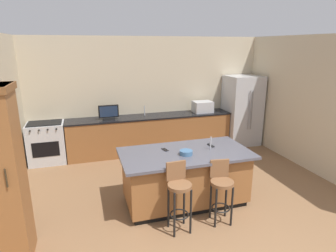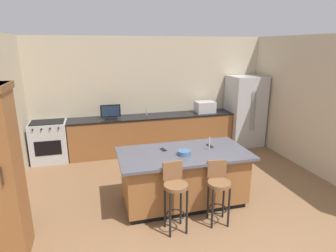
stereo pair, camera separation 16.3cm
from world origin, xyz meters
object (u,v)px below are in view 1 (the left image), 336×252
at_px(range_oven, 47,143).
at_px(bar_stool_right, 221,187).
at_px(kitchen_island, 185,177).
at_px(microwave, 203,107).
at_px(tv_remote, 211,145).
at_px(tv_monitor, 109,113).
at_px(bar_stool_left, 179,191).
at_px(cell_phone, 165,150).
at_px(refrigerator, 242,110).
at_px(fruit_bowl, 186,153).

xyz_separation_m(range_oven, bar_stool_right, (2.71, -3.19, 0.10)).
distance_m(kitchen_island, range_oven, 3.48).
distance_m(microwave, tv_remote, 2.54).
height_order(range_oven, bar_stool_right, bar_stool_right).
xyz_separation_m(kitchen_island, tv_monitor, (-0.99, 2.48, 0.61)).
height_order(bar_stool_right, tv_remote, bar_stool_right).
height_order(bar_stool_left, tv_remote, bar_stool_left).
bearing_deg(cell_phone, range_oven, 120.18).
distance_m(refrigerator, bar_stool_right, 3.81).
distance_m(fruit_bowl, tv_remote, 0.61).
bearing_deg(kitchen_island, fruit_bowl, -106.58).
bearing_deg(cell_phone, refrigerator, 27.13).
height_order(range_oven, fruit_bowl, fruit_bowl).
bearing_deg(bar_stool_left, kitchen_island, 60.16).
height_order(bar_stool_left, bar_stool_right, bar_stool_left).
relative_size(bar_stool_right, tv_remote, 5.61).
xyz_separation_m(refrigerator, bar_stool_left, (-2.85, -3.12, -0.30)).
bearing_deg(tv_monitor, range_oven, 177.93).
distance_m(microwave, bar_stool_left, 3.68).
relative_size(refrigerator, cell_phone, 12.16).
bearing_deg(kitchen_island, bar_stool_right, -64.14).
distance_m(range_oven, tv_monitor, 1.53).
bearing_deg(fruit_bowl, tv_monitor, 110.18).
bearing_deg(refrigerator, bar_stool_right, -125.04).
xyz_separation_m(range_oven, bar_stool_left, (2.04, -3.21, 0.15)).
bearing_deg(refrigerator, bar_stool_left, -132.39).
distance_m(range_oven, bar_stool_left, 3.80).
bearing_deg(bar_stool_left, fruit_bowl, 58.21).
bearing_deg(refrigerator, tv_monitor, 179.46).
relative_size(range_oven, cell_phone, 6.25).
distance_m(bar_stool_right, cell_phone, 1.11).
bearing_deg(bar_stool_right, cell_phone, 133.46).
height_order(tv_monitor, tv_remote, tv_monitor).
distance_m(refrigerator, range_oven, 4.91).
xyz_separation_m(tv_monitor, fruit_bowl, (0.95, -2.59, -0.13)).
relative_size(kitchen_island, refrigerator, 1.17).
bearing_deg(microwave, tv_monitor, -178.76).
bearing_deg(cell_phone, fruit_bowl, -61.14).
bearing_deg(microwave, bar_stool_left, -118.62).
bearing_deg(tv_remote, microwave, 62.71).
relative_size(microwave, tv_monitor, 1.04).
xyz_separation_m(bar_stool_right, tv_remote, (0.20, 0.81, 0.35)).
height_order(tv_monitor, cell_phone, tv_monitor).
relative_size(refrigerator, bar_stool_left, 1.80).
relative_size(refrigerator, fruit_bowl, 8.84).
bearing_deg(tv_remote, fruit_bowl, -161.64).
bearing_deg(bar_stool_right, range_oven, 137.98).
xyz_separation_m(refrigerator, range_oven, (-4.89, 0.08, -0.45)).
relative_size(tv_monitor, fruit_bowl, 2.24).
bearing_deg(range_oven, fruit_bowl, -48.28).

